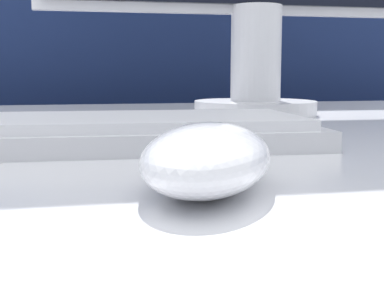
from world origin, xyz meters
name	(u,v)px	position (x,y,z in m)	size (l,w,h in m)	color
partition_panel	(96,166)	(0.00, 0.72, 0.60)	(5.00, 0.03, 1.20)	navy
computer_mouse_near	(207,157)	(0.03, -0.16, 0.76)	(0.11, 0.14, 0.03)	white
keyboard	(51,132)	(-0.05, 0.02, 0.75)	(0.44, 0.17, 0.02)	silver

